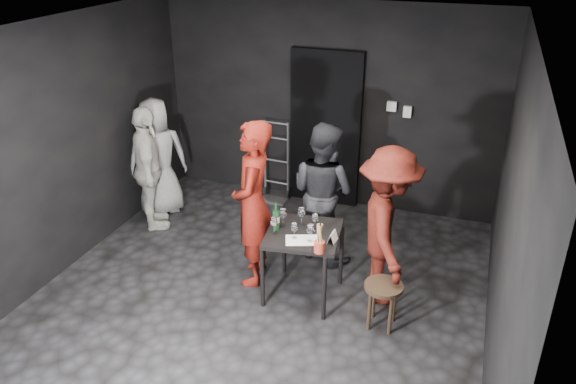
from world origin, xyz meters
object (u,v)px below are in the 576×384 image
(bystander_cream, at_px, (148,166))
(bystander_grey, at_px, (158,155))
(hand_truck, at_px, (276,185))
(stool, at_px, (383,293))
(man_maroon, at_px, (388,220))
(tasting_table, at_px, (303,241))
(server_red, at_px, (252,189))
(breadstick_cup, at_px, (320,239))
(wine_bottle, at_px, (276,219))
(woman_black, at_px, (323,187))

(bystander_cream, distance_m, bystander_grey, 0.42)
(hand_truck, distance_m, stool, 2.97)
(man_maroon, distance_m, bystander_grey, 3.30)
(tasting_table, relative_size, stool, 1.60)
(server_red, height_order, bystander_cream, server_red)
(hand_truck, bearing_deg, bystander_cream, -129.51)
(server_red, bearing_deg, tasting_table, 62.87)
(man_maroon, xyz_separation_m, breadstick_cup, (-0.54, -0.54, -0.03))
(tasting_table, xyz_separation_m, breadstick_cup, (0.26, -0.31, 0.24))
(hand_truck, height_order, bystander_cream, bystander_cream)
(bystander_cream, relative_size, bystander_grey, 1.03)
(breadstick_cup, bearing_deg, tasting_table, 129.85)
(hand_truck, height_order, stool, hand_truck)
(tasting_table, height_order, server_red, server_red)
(wine_bottle, bearing_deg, stool, -9.52)
(bystander_grey, bearing_deg, man_maroon, 124.39)
(hand_truck, height_order, wine_bottle, hand_truck)
(tasting_table, bearing_deg, breadstick_cup, -50.15)
(bystander_grey, relative_size, breadstick_cup, 5.17)
(man_maroon, height_order, bystander_cream, man_maroon)
(tasting_table, xyz_separation_m, bystander_cream, (-2.26, 0.76, 0.18))
(server_red, relative_size, bystander_cream, 1.29)
(server_red, bearing_deg, stool, 61.54)
(bystander_cream, height_order, breadstick_cup, bystander_cream)
(woman_black, height_order, bystander_grey, woman_black)
(man_maroon, xyz_separation_m, bystander_cream, (-3.05, 0.53, -0.08))
(bystander_cream, bearing_deg, server_red, -146.43)
(man_maroon, relative_size, bystander_grey, 1.13)
(woman_black, relative_size, wine_bottle, 6.02)
(bystander_cream, height_order, bystander_grey, bystander_cream)
(tasting_table, relative_size, bystander_cream, 0.45)
(man_maroon, bearing_deg, breadstick_cup, 117.30)
(man_maroon, bearing_deg, stool, 171.94)
(server_red, height_order, woman_black, server_red)
(woman_black, height_order, bystander_cream, woman_black)
(tasting_table, xyz_separation_m, man_maroon, (0.79, 0.23, 0.27))
(stool, distance_m, server_red, 1.66)
(hand_truck, bearing_deg, man_maroon, -40.11)
(bystander_cream, bearing_deg, man_maroon, -135.38)
(hand_truck, xyz_separation_m, server_red, (0.47, -1.90, 0.87))
(hand_truck, bearing_deg, wine_bottle, -65.20)
(hand_truck, xyz_separation_m, bystander_cream, (-1.19, -1.26, 0.62))
(hand_truck, relative_size, woman_black, 0.65)
(wine_bottle, relative_size, breadstick_cup, 0.93)
(woman_black, bearing_deg, bystander_grey, 14.19)
(tasting_table, height_order, stool, tasting_table)
(stool, bearing_deg, breadstick_cup, -172.37)
(stool, height_order, breadstick_cup, breadstick_cup)
(server_red, height_order, breadstick_cup, server_red)
(bystander_grey, relative_size, wine_bottle, 5.58)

